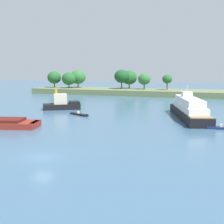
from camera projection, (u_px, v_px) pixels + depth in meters
The scene contains 6 objects.
ground_plane at pixel (42, 158), 37.64m from camera, with size 400.00×400.00×0.00m, color #3D607F.
treeline_island at pixel (138, 89), 124.25m from camera, with size 98.49×16.87×9.86m.
tugboat at pixel (62, 104), 81.23m from camera, with size 10.29×8.47×5.17m.
small_motorboat at pixel (79, 114), 71.12m from camera, with size 5.49×3.73×0.86m.
white_riverboat at pixel (189, 109), 66.87m from camera, with size 11.19×24.23×6.84m.
fishing_skiff at pixel (224, 128), 54.82m from camera, with size 6.00×1.47×0.91m.
Camera 1 is at (19.69, -31.86, 10.73)m, focal length 50.25 mm.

